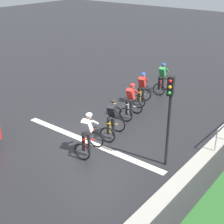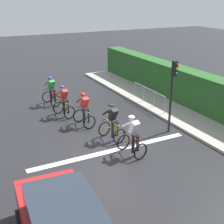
# 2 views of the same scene
# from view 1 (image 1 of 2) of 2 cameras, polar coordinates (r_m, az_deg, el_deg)

# --- Properties ---
(ground_plane) EXTENTS (80.00, 80.00, 0.00)m
(ground_plane) POSITION_cam_1_polar(r_m,az_deg,el_deg) (13.59, -3.03, -4.72)
(ground_plane) COLOR black
(road_marking_stop_line) EXTENTS (7.00, 0.30, 0.01)m
(road_marking_stop_line) POSITION_cam_1_polar(r_m,az_deg,el_deg) (13.38, -3.93, -5.23)
(road_marking_stop_line) COLOR silver
(road_marking_stop_line) RESTS_ON ground
(cyclist_lead) EXTENTS (0.88, 1.19, 1.66)m
(cyclist_lead) POSITION_cam_1_polar(r_m,az_deg,el_deg) (18.32, 8.67, 5.68)
(cyclist_lead) COLOR black
(cyclist_lead) RESTS_ON ground
(cyclist_second) EXTENTS (0.95, 1.22, 1.66)m
(cyclist_second) POSITION_cam_1_polar(r_m,az_deg,el_deg) (16.61, 5.22, 3.86)
(cyclist_second) COLOR black
(cyclist_second) RESTS_ON ground
(cyclist_mid) EXTENTS (0.81, 1.16, 1.66)m
(cyclist_mid) POSITION_cam_1_polar(r_m,az_deg,el_deg) (15.10, 3.29, 1.76)
(cyclist_mid) COLOR black
(cyclist_mid) RESTS_ON ground
(cyclist_fourth) EXTENTS (0.91, 1.21, 1.66)m
(cyclist_fourth) POSITION_cam_1_polar(r_m,az_deg,el_deg) (13.36, 0.10, -1.36)
(cyclist_fourth) COLOR black
(cyclist_fourth) RESTS_ON ground
(cyclist_trailing) EXTENTS (0.88, 1.19, 1.66)m
(cyclist_trailing) POSITION_cam_1_polar(r_m,az_deg,el_deg) (12.24, -4.11, -4.01)
(cyclist_trailing) COLOR black
(cyclist_trailing) RESTS_ON ground
(traffic_light_near_crossing) EXTENTS (0.24, 0.31, 3.34)m
(traffic_light_near_crossing) POSITION_cam_1_polar(r_m,az_deg,el_deg) (11.04, 9.88, 0.62)
(traffic_light_near_crossing) COLOR black
(traffic_light_near_crossing) RESTS_ON ground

